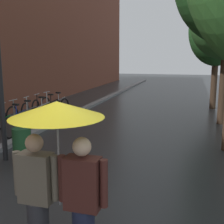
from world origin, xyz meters
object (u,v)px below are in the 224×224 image
Objects in this scene: parked_bicycle_5 at (24,115)px; parked_bicycle_7 at (47,107)px; parked_bicycle_8 at (55,105)px; street_tree_3 at (217,31)px; parked_bicycle_4 at (12,120)px; parked_bicycle_6 at (37,111)px; couple_under_umbrella at (58,162)px; litter_bin at (22,145)px.

parked_bicycle_7 is at bearing 90.80° from parked_bicycle_5.
parked_bicycle_8 is at bearing 89.99° from parked_bicycle_5.
parked_bicycle_5 is (-6.95, -5.66, -3.33)m from street_tree_3.
street_tree_3 is 10.03m from parked_bicycle_4.
parked_bicycle_7 is (-0.09, 2.64, 0.00)m from parked_bicycle_4.
parked_bicycle_4 is at bearing -88.38° from parked_bicycle_6.
parked_bicycle_7 is 0.72m from parked_bicycle_8.
parked_bicycle_4 and parked_bicycle_5 have the same top height.
parked_bicycle_4 is 0.56× the size of couple_under_umbrella.
parked_bicycle_7 is (-0.04, 0.87, 0.00)m from parked_bicycle_6.
parked_bicycle_5 is at bearing -89.20° from parked_bicycle_7.
couple_under_umbrella is 2.39× the size of litter_bin.
parked_bicycle_4 is 3.29m from litter_bin.
parked_bicycle_6 is at bearing 91.62° from parked_bicycle_4.
street_tree_3 is 4.60× the size of parked_bicycle_8.
street_tree_3 is 4.68× the size of parked_bicycle_6.
street_tree_3 is 4.73× the size of parked_bicycle_4.
parked_bicycle_5 is 1.82m from parked_bicycle_7.
parked_bicycle_8 is (-0.01, 1.58, 0.00)m from parked_bicycle_6.
parked_bicycle_5 and parked_bicycle_6 have the same top height.
parked_bicycle_4 is at bearing -136.73° from street_tree_3.
parked_bicycle_4 and parked_bicycle_8 have the same top height.
parked_bicycle_4 and parked_bicycle_6 have the same top height.
street_tree_3 is 10.78m from litter_bin.
street_tree_3 reaches higher than litter_bin.
street_tree_3 reaches higher than parked_bicycle_7.
couple_under_umbrella is at bearing -101.38° from street_tree_3.
parked_bicycle_4 is at bearing -85.59° from parked_bicycle_5.
parked_bicycle_4 is at bearing -88.07° from parked_bicycle_7.
parked_bicycle_6 and parked_bicycle_8 have the same top height.
street_tree_3 reaches higher than parked_bicycle_6.
parked_bicycle_8 is at bearing 90.47° from parked_bicycle_6.
couple_under_umbrella reaches higher than parked_bicycle_6.
parked_bicycle_5 reaches higher than litter_bin.
parked_bicycle_5 is 1.00× the size of parked_bicycle_7.
parked_bicycle_4 is 0.99× the size of parked_bicycle_6.
litter_bin is at bearing -51.60° from parked_bicycle_4.
parked_bicycle_7 is at bearing -92.06° from parked_bicycle_8.
litter_bin is (2.09, -4.35, 0.05)m from parked_bicycle_6.
couple_under_umbrella is at bearing -50.90° from litter_bin.
litter_bin is (2.04, -2.57, 0.05)m from parked_bicycle_4.
litter_bin is (2.10, -5.94, 0.05)m from parked_bicycle_8.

